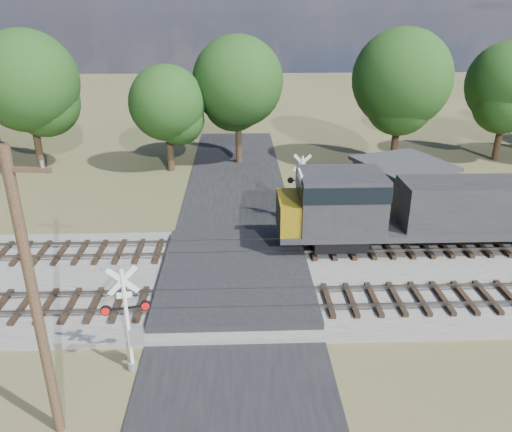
{
  "coord_description": "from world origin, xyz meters",
  "views": [
    {
      "loc": [
        0.21,
        -20.28,
        12.11
      ],
      "look_at": [
        1.03,
        2.0,
        2.7
      ],
      "focal_mm": 35.0,
      "sensor_mm": 36.0,
      "label": 1
    }
  ],
  "objects_px": {
    "equipment_shed": "(401,187)",
    "utility_pole": "(34,297)",
    "crossing_signal_far": "(300,194)",
    "crossing_signal_near": "(131,328)"
  },
  "relations": [
    {
      "from": "equipment_shed",
      "to": "utility_pole",
      "type": "bearing_deg",
      "value": -152.71
    },
    {
      "from": "crossing_signal_far",
      "to": "utility_pole",
      "type": "distance_m",
      "value": 18.65
    },
    {
      "from": "crossing_signal_near",
      "to": "crossing_signal_far",
      "type": "distance_m",
      "value": 15.14
    },
    {
      "from": "crossing_signal_far",
      "to": "equipment_shed",
      "type": "height_order",
      "value": "crossing_signal_far"
    },
    {
      "from": "crossing_signal_near",
      "to": "equipment_shed",
      "type": "height_order",
      "value": "crossing_signal_near"
    },
    {
      "from": "crossing_signal_near",
      "to": "equipment_shed",
      "type": "xyz_separation_m",
      "value": [
        13.96,
        14.38,
        -0.07
      ]
    },
    {
      "from": "crossing_signal_near",
      "to": "crossing_signal_far",
      "type": "relative_size",
      "value": 1.0
    },
    {
      "from": "crossing_signal_far",
      "to": "equipment_shed",
      "type": "distance_m",
      "value": 6.6
    },
    {
      "from": "crossing_signal_far",
      "to": "equipment_shed",
      "type": "xyz_separation_m",
      "value": [
        6.49,
        1.21,
        -0.07
      ]
    },
    {
      "from": "crossing_signal_near",
      "to": "utility_pole",
      "type": "bearing_deg",
      "value": -135.37
    }
  ]
}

